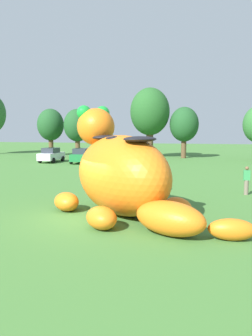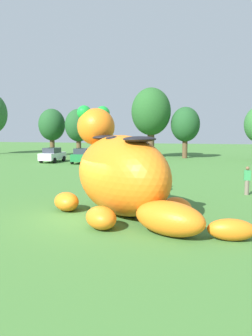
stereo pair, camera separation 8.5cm
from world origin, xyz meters
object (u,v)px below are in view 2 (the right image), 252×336
at_px(giant_inflatable_creature, 122,174).
at_px(car_red, 115,156).
at_px(car_white, 52,155).
at_px(spectator_near_inflatable, 247,181).
at_px(spectator_mid_field, 124,168).
at_px(car_green, 82,156).

height_order(giant_inflatable_creature, car_red, giant_inflatable_creature).
relative_size(giant_inflatable_creature, car_white, 2.23).
xyz_separation_m(spectator_near_inflatable, spectator_mid_field, (-8.76, 5.06, 0.00)).
bearing_deg(car_green, giant_inflatable_creature, -65.42).
bearing_deg(giant_inflatable_creature, car_white, 121.98).
bearing_deg(car_red, giant_inflatable_creature, -74.22).
distance_m(car_green, spectator_mid_field, 13.25).
xyz_separation_m(giant_inflatable_creature, car_white, (-13.99, 22.41, -1.02)).
height_order(car_red, spectator_mid_field, car_red).
distance_m(car_white, spectator_mid_field, 16.02).
xyz_separation_m(car_white, car_red, (7.69, -0.11, 0.00)).
bearing_deg(car_green, spectator_near_inflatable, -44.36).
xyz_separation_m(car_white, spectator_near_inflatable, (20.20, -16.28, -0.01)).
bearing_deg(car_green, spectator_mid_field, -55.26).
relative_size(car_white, spectator_near_inflatable, 2.42).
bearing_deg(car_red, spectator_near_inflatable, -52.27).
bearing_deg(car_red, spectator_mid_field, -71.33).
bearing_deg(car_white, car_green, -4.80).
relative_size(car_red, spectator_mid_field, 2.47).
relative_size(spectator_near_inflatable, spectator_mid_field, 1.00).
relative_size(car_green, car_red, 1.00).
bearing_deg(spectator_near_inflatable, car_green, 135.64).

